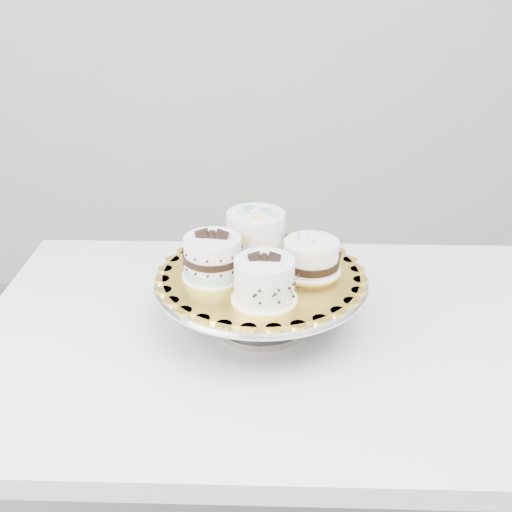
{
  "coord_description": "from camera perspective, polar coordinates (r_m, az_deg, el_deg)",
  "views": [
    {
      "loc": [
        -0.07,
        -0.87,
        1.4
      ],
      "look_at": [
        0.03,
        0.12,
        0.9
      ],
      "focal_mm": 45.0,
      "sensor_mm": 36.0,
      "label": 1
    }
  ],
  "objects": [
    {
      "name": "cake_dots",
      "position": [
        1.2,
        -0.03,
        2.1
      ],
      "size": [
        0.13,
        0.13,
        0.08
      ],
      "rotation": [
        0.0,
        0.0,
        -0.11
      ],
      "color": "white",
      "rests_on": "cake_board"
    },
    {
      "name": "cake_stand",
      "position": [
        1.16,
        0.45,
        -3.2
      ],
      "size": [
        0.38,
        0.38,
        0.1
      ],
      "color": "gray",
      "rests_on": "table"
    },
    {
      "name": "cake_ribbon",
      "position": [
        1.15,
        4.96,
        -0.05
      ],
      "size": [
        0.12,
        0.12,
        0.06
      ],
      "rotation": [
        0.0,
        0.0,
        -0.34
      ],
      "color": "white",
      "rests_on": "cake_board"
    },
    {
      "name": "cake_banded",
      "position": [
        1.12,
        -3.85,
        -0.19
      ],
      "size": [
        0.12,
        0.12,
        0.09
      ],
      "rotation": [
        0.0,
        0.0,
        -0.24
      ],
      "color": "white",
      "rests_on": "cake_board"
    },
    {
      "name": "table",
      "position": [
        1.23,
        1.95,
        -10.05
      ],
      "size": [
        1.21,
        0.89,
        0.75
      ],
      "rotation": [
        0.0,
        0.0,
        -0.14
      ],
      "color": "white",
      "rests_on": "floor"
    },
    {
      "name": "cake_board",
      "position": [
        1.14,
        0.46,
        -1.68
      ],
      "size": [
        0.43,
        0.43,
        0.01
      ],
      "primitive_type": "cylinder",
      "rotation": [
        0.0,
        0.0,
        -0.26
      ],
      "color": "gold",
      "rests_on": "cake_stand"
    },
    {
      "name": "cake_swirl",
      "position": [
        1.05,
        0.74,
        -2.22
      ],
      "size": [
        0.11,
        0.11,
        0.09
      ],
      "rotation": [
        0.0,
        0.0,
        -0.15
      ],
      "color": "white",
      "rests_on": "cake_board"
    }
  ]
}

